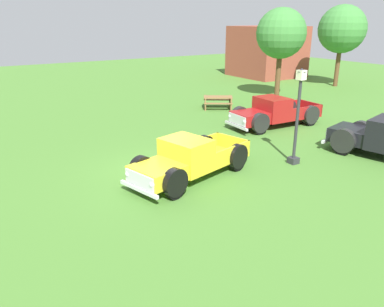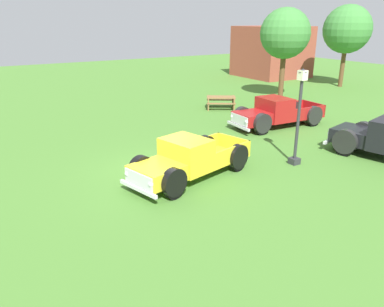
# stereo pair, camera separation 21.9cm
# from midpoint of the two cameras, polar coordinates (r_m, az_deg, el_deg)

# --- Properties ---
(ground_plane) EXTENTS (80.00, 80.00, 0.00)m
(ground_plane) POSITION_cam_midpoint_polar(r_m,az_deg,el_deg) (14.29, -3.73, -2.81)
(ground_plane) COLOR #477A2D
(pickup_truck_foreground) EXTENTS (2.96, 5.19, 1.50)m
(pickup_truck_foreground) POSITION_cam_midpoint_polar(r_m,az_deg,el_deg) (13.35, -0.59, -1.11)
(pickup_truck_foreground) COLOR yellow
(pickup_truck_foreground) RESTS_ON ground_plane
(pickup_truck_behind_left) EXTENTS (2.25, 5.23, 1.57)m
(pickup_truck_behind_left) POSITION_cam_midpoint_polar(r_m,az_deg,el_deg) (20.49, 12.39, 5.91)
(pickup_truck_behind_left) COLOR maroon
(pickup_truck_behind_left) RESTS_ON ground_plane
(lamp_post_near) EXTENTS (0.36, 0.36, 3.73)m
(lamp_post_near) POSITION_cam_midpoint_polar(r_m,az_deg,el_deg) (15.06, 16.12, 5.47)
(lamp_post_near) COLOR #2D2D33
(lamp_post_near) RESTS_ON ground_plane
(picnic_table) EXTENTS (2.23, 2.32, 0.78)m
(picnic_table) POSITION_cam_midpoint_polar(r_m,az_deg,el_deg) (24.45, 4.63, 7.87)
(picnic_table) COLOR olive
(picnic_table) RESTS_ON ground_plane
(oak_tree_east) EXTENTS (3.41, 3.41, 6.20)m
(oak_tree_east) POSITION_cam_midpoint_polar(r_m,az_deg,el_deg) (27.89, 14.04, 17.04)
(oak_tree_east) COLOR brown
(oak_tree_east) RESTS_ON ground_plane
(oak_tree_west) EXTENTS (3.84, 3.84, 6.56)m
(oak_tree_west) POSITION_cam_midpoint_polar(r_m,az_deg,el_deg) (34.69, 22.46, 16.84)
(oak_tree_west) COLOR brown
(oak_tree_west) RESTS_ON ground_plane
(brick_pavilion) EXTENTS (6.04, 5.62, 4.77)m
(brick_pavilion) POSITION_cam_midpoint_polar(r_m,az_deg,el_deg) (39.37, 12.01, 14.74)
(brick_pavilion) COLOR brown
(brick_pavilion) RESTS_ON ground_plane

